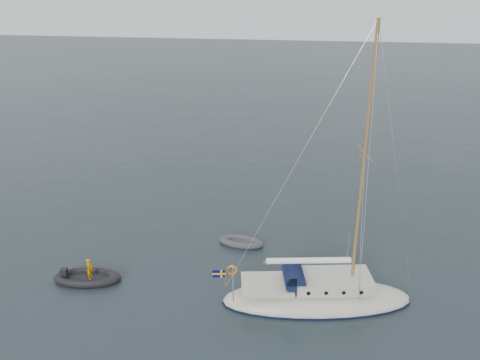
# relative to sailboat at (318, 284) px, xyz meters

# --- Properties ---
(ground) EXTENTS (300.00, 300.00, 0.00)m
(ground) POSITION_rel_sailboat_xyz_m (-3.37, 2.87, -1.11)
(ground) COLOR black
(ground) RESTS_ON ground
(sailboat) EXTENTS (10.30, 3.08, 14.67)m
(sailboat) POSITION_rel_sailboat_xyz_m (0.00, 0.00, 0.00)
(sailboat) COLOR beige
(sailboat) RESTS_ON ground
(dinghy) EXTENTS (2.93, 1.33, 0.42)m
(dinghy) POSITION_rel_sailboat_xyz_m (-5.07, 5.12, -0.93)
(dinghy) COLOR #48474C
(dinghy) RESTS_ON ground
(rib) EXTENTS (3.79, 1.72, 1.41)m
(rib) POSITION_rel_sailboat_xyz_m (-12.68, -0.66, -0.89)
(rib) COLOR black
(rib) RESTS_ON ground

